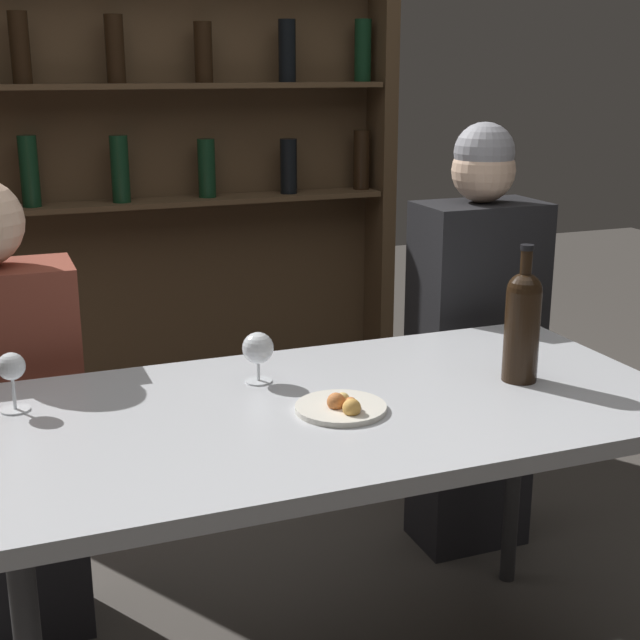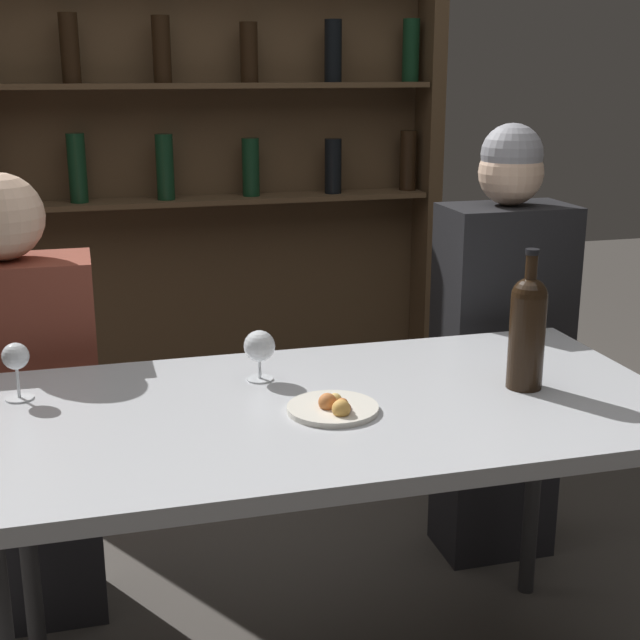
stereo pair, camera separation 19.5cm
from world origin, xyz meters
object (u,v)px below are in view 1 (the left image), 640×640
(wine_glass_0, at_px, (258,349))
(wine_glass_1, at_px, (11,370))
(seated_person_right, at_px, (474,351))
(food_plate_0, at_px, (342,407))
(wine_bottle, at_px, (522,321))
(seated_person_left, at_px, (0,432))

(wine_glass_0, relative_size, wine_glass_1, 0.93)
(wine_glass_1, xyz_separation_m, seated_person_right, (1.32, 0.38, -0.23))
(food_plate_0, bearing_deg, wine_bottle, 4.25)
(wine_glass_1, height_order, seated_person_right, seated_person_right)
(wine_glass_0, xyz_separation_m, seated_person_left, (-0.56, 0.40, -0.27))
(wine_glass_1, distance_m, seated_person_left, 0.48)
(wine_bottle, relative_size, wine_glass_0, 2.68)
(wine_glass_1, height_order, food_plate_0, wine_glass_1)
(wine_bottle, height_order, wine_glass_1, wine_bottle)
(seated_person_left, bearing_deg, wine_glass_0, -35.49)
(wine_glass_0, distance_m, wine_glass_1, 0.52)
(wine_glass_1, xyz_separation_m, seated_person_left, (-0.04, 0.38, -0.29))
(food_plate_0, relative_size, seated_person_left, 0.16)
(wine_bottle, relative_size, food_plate_0, 1.64)
(seated_person_left, xyz_separation_m, seated_person_right, (1.36, 0.00, 0.06))
(wine_glass_0, xyz_separation_m, wine_glass_1, (-0.52, 0.01, 0.01))
(wine_glass_0, height_order, wine_glass_1, wine_glass_1)
(wine_glass_1, relative_size, seated_person_right, 0.10)
(wine_bottle, bearing_deg, food_plate_0, -175.75)
(food_plate_0, xyz_separation_m, seated_person_right, (0.69, 0.63, -0.15))
(food_plate_0, height_order, seated_person_left, seated_person_left)
(wine_glass_0, bearing_deg, wine_glass_1, 178.38)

